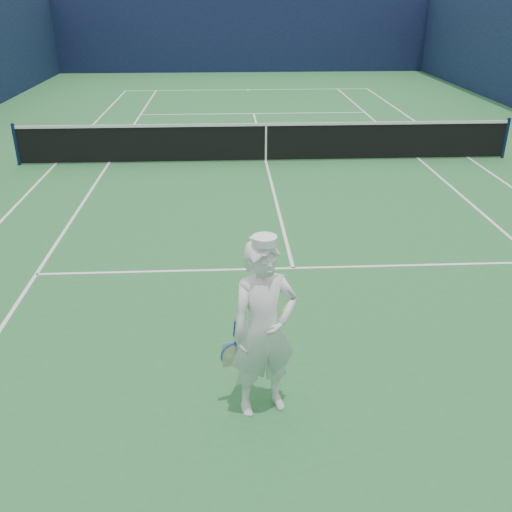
% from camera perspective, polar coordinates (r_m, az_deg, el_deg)
% --- Properties ---
extents(ground, '(80.00, 80.00, 0.00)m').
position_cam_1_polar(ground, '(15.27, 0.99, 9.45)').
color(ground, '#276834').
rests_on(ground, ground).
extents(court_markings, '(11.03, 23.83, 0.01)m').
position_cam_1_polar(court_markings, '(15.27, 0.99, 9.47)').
color(court_markings, white).
rests_on(court_markings, ground).
extents(windscreen_fence, '(20.12, 36.12, 4.00)m').
position_cam_1_polar(windscreen_fence, '(14.86, 1.05, 16.90)').
color(windscreen_fence, '#0E1535').
rests_on(windscreen_fence, ground).
extents(tennis_net, '(12.88, 0.09, 1.07)m').
position_cam_1_polar(tennis_net, '(15.13, 1.00, 11.48)').
color(tennis_net, '#141E4C').
rests_on(tennis_net, ground).
extents(tennis_player, '(0.89, 0.66, 2.01)m').
position_cam_1_polar(tennis_player, '(5.84, 0.79, -7.37)').
color(tennis_player, white).
rests_on(tennis_player, ground).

